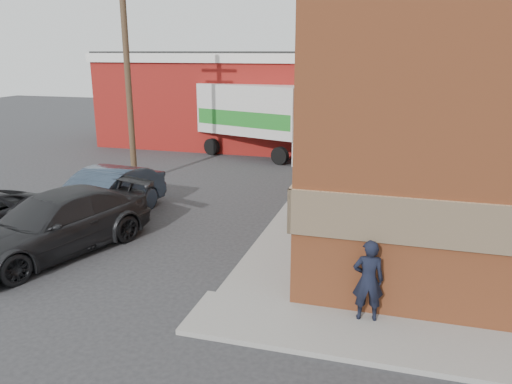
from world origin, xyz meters
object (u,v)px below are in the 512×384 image
Objects in this scene: warehouse at (242,98)px; man at (368,280)px; sedan at (103,195)px; suv_b at (55,224)px; box_truck at (267,116)px; utility_pole at (128,73)px.

warehouse reaches higher than man.
suv_b is at bearing -78.09° from sedan.
box_truck is (2.73, 11.49, 1.40)m from sedan.
suv_b is at bearing -76.63° from utility_pole.
box_truck is at bearing -57.24° from warehouse.
suv_b is 0.72× the size of box_truck.
utility_pole is 14.64m from man.
warehouse is 2.75× the size of suv_b.
suv_b is at bearing -18.64° from man.
utility_pole is 1.73× the size of sedan.
man is 0.22× the size of box_truck.
sedan is at bearing 114.86° from suv_b.
box_truck reaches higher than man.
warehouse is at bearing -74.47° from man.
sedan is (-0.00, -15.73, -1.96)m from warehouse.
warehouse is 5.07m from box_truck.
box_truck reaches higher than sedan.
box_truck reaches higher than suv_b.
warehouse is at bearing 82.23° from utility_pole.
warehouse is 18.84m from suv_b.
warehouse is 3.14× the size of sedan.
box_truck is (2.39, 14.49, 1.39)m from suv_b.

